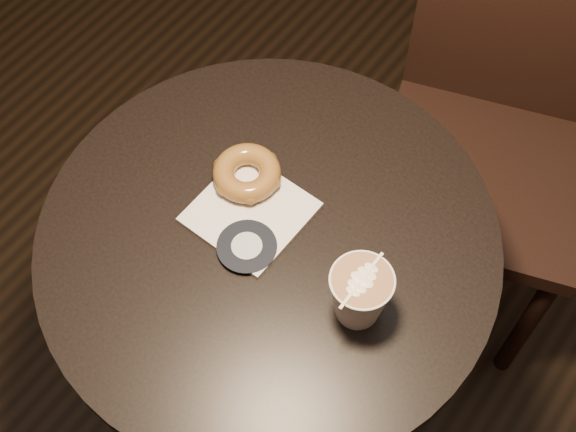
{
  "coord_description": "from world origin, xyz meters",
  "views": [
    {
      "loc": [
        0.37,
        -0.45,
        1.8
      ],
      "look_at": [
        0.01,
        0.03,
        0.79
      ],
      "focal_mm": 50.0,
      "sensor_mm": 36.0,
      "label": 1
    }
  ],
  "objects_px": {
    "doughnut": "(247,173)",
    "latte_cup": "(360,295)",
    "cafe_table": "(271,293)",
    "chair": "(505,101)",
    "pastry_bag": "(250,212)"
  },
  "relations": [
    {
      "from": "doughnut",
      "to": "chair",
      "type": "bearing_deg",
      "value": 67.64
    },
    {
      "from": "cafe_table",
      "to": "latte_cup",
      "type": "bearing_deg",
      "value": -6.53
    },
    {
      "from": "cafe_table",
      "to": "pastry_bag",
      "type": "relative_size",
      "value": 4.72
    },
    {
      "from": "latte_cup",
      "to": "doughnut",
      "type": "bearing_deg",
      "value": 163.07
    },
    {
      "from": "cafe_table",
      "to": "pastry_bag",
      "type": "distance_m",
      "value": 0.21
    },
    {
      "from": "cafe_table",
      "to": "latte_cup",
      "type": "xyz_separation_m",
      "value": [
        0.17,
        -0.02,
        0.25
      ]
    },
    {
      "from": "latte_cup",
      "to": "chair",
      "type": "bearing_deg",
      "value": 94.3
    },
    {
      "from": "cafe_table",
      "to": "latte_cup",
      "type": "distance_m",
      "value": 0.3
    },
    {
      "from": "doughnut",
      "to": "latte_cup",
      "type": "height_order",
      "value": "latte_cup"
    },
    {
      "from": "cafe_table",
      "to": "chair",
      "type": "height_order",
      "value": "chair"
    },
    {
      "from": "chair",
      "to": "pastry_bag",
      "type": "relative_size",
      "value": 6.61
    },
    {
      "from": "doughnut",
      "to": "latte_cup",
      "type": "relative_size",
      "value": 1.06
    },
    {
      "from": "chair",
      "to": "doughnut",
      "type": "relative_size",
      "value": 9.97
    },
    {
      "from": "pastry_bag",
      "to": "latte_cup",
      "type": "xyz_separation_m",
      "value": [
        0.22,
        -0.04,
        0.05
      ]
    },
    {
      "from": "latte_cup",
      "to": "cafe_table",
      "type": "bearing_deg",
      "value": 173.47
    }
  ]
}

